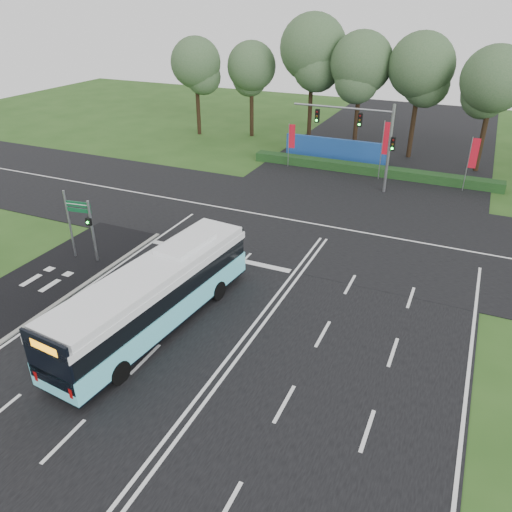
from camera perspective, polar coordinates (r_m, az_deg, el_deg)
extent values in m
plane|color=#284D19|center=(25.08, 0.39, -7.12)|extent=(120.00, 120.00, 0.00)
cube|color=black|center=(25.07, 0.39, -7.08)|extent=(20.00, 120.00, 0.04)
cube|color=black|center=(34.98, 8.41, 3.31)|extent=(120.00, 14.00, 0.05)
cube|color=black|center=(29.81, -24.77, -3.76)|extent=(5.00, 18.00, 0.06)
cube|color=gray|center=(28.17, -21.47, -4.87)|extent=(0.25, 18.00, 0.12)
cube|color=#69E4F5|center=(24.37, -11.30, -5.79)|extent=(3.70, 12.44, 1.12)
cube|color=black|center=(24.65, -11.19, -6.78)|extent=(3.67, 12.37, 0.31)
cube|color=black|center=(23.83, -11.52, -3.74)|extent=(3.58, 12.24, 0.97)
cube|color=white|center=(23.52, -11.66, -2.47)|extent=(3.70, 12.44, 0.36)
cube|color=white|center=(23.35, -11.74, -1.72)|extent=(3.60, 11.94, 0.36)
cube|color=white|center=(24.92, -8.04, 1.40)|extent=(1.92, 3.20, 0.26)
cube|color=black|center=(20.56, -22.62, -11.14)|extent=(2.48, 0.35, 2.25)
cube|color=orange|center=(20.13, -23.07, -9.60)|extent=(1.43, 0.19, 0.36)
cylinder|color=black|center=(27.56, -8.50, -2.64)|extent=(0.38, 1.08, 1.06)
cylinder|color=black|center=(26.32, -4.35, -3.98)|extent=(0.38, 1.08, 1.06)
cylinder|color=black|center=(23.31, -19.66, -10.51)|extent=(0.38, 1.08, 1.06)
cylinder|color=black|center=(21.83, -15.34, -12.72)|extent=(0.38, 1.08, 1.06)
cylinder|color=gray|center=(30.86, -18.16, 2.64)|extent=(0.16, 0.16, 3.90)
cube|color=black|center=(30.45, -18.57, 3.73)|extent=(0.32, 0.22, 0.45)
sphere|color=#19F233|center=(30.39, -18.69, 3.66)|extent=(0.16, 0.16, 0.16)
cylinder|color=gray|center=(31.73, -20.51, 3.36)|extent=(0.13, 0.13, 4.33)
cube|color=#0D4A27|center=(30.75, -19.70, 5.59)|extent=(1.61, 0.29, 0.32)
cube|color=#0D4A27|center=(30.88, -19.59, 4.95)|extent=(1.61, 0.29, 0.24)
cube|color=white|center=(30.72, -19.75, 5.57)|extent=(1.50, 0.22, 0.04)
cylinder|color=gray|center=(46.91, 3.73, 12.50)|extent=(0.06, 0.06, 4.02)
cube|color=red|center=(46.67, 4.14, 13.48)|extent=(0.53, 0.18, 2.14)
cylinder|color=gray|center=(44.50, 14.14, 11.59)|extent=(0.08, 0.08, 5.08)
cube|color=red|center=(44.18, 14.79, 12.85)|extent=(0.68, 0.05, 2.71)
cylinder|color=gray|center=(43.93, 23.02, 9.60)|extent=(0.07, 0.07, 4.47)
cube|color=red|center=(43.69, 23.68, 10.69)|extent=(0.60, 0.06, 2.38)
cylinder|color=gray|center=(41.27, 14.95, 11.64)|extent=(0.24, 0.24, 7.00)
cylinder|color=gray|center=(41.41, 9.83, 16.36)|extent=(8.00, 0.16, 0.16)
cube|color=black|center=(41.22, 11.81, 14.99)|extent=(0.32, 0.28, 1.05)
cube|color=black|center=(42.11, 7.02, 15.62)|extent=(0.32, 0.28, 1.05)
cube|color=black|center=(41.10, 15.38, 12.25)|extent=(0.32, 0.28, 1.05)
cube|color=#123316|center=(46.26, 12.99, 9.55)|extent=(22.00, 1.20, 0.80)
cube|color=#1B4593|center=(49.25, 9.11, 11.86)|extent=(10.00, 0.30, 2.20)
cylinder|color=black|center=(58.72, -6.66, 17.17)|extent=(0.44, 0.44, 7.35)
sphere|color=#345230|center=(58.12, -6.90, 21.10)|extent=(5.41, 5.41, 5.41)
cylinder|color=black|center=(57.61, -0.50, 17.01)|extent=(0.44, 0.44, 7.09)
sphere|color=#345230|center=(57.00, -0.52, 20.88)|extent=(5.23, 5.23, 5.23)
cylinder|color=black|center=(55.06, 6.25, 17.39)|extent=(0.44, 0.44, 9.06)
sphere|color=#345230|center=(54.39, 6.54, 22.58)|extent=(6.68, 6.68, 6.68)
cylinder|color=black|center=(52.52, 11.49, 15.96)|extent=(0.44, 0.44, 8.07)
sphere|color=#345230|center=(51.82, 11.98, 20.78)|extent=(5.95, 5.95, 5.95)
cylinder|color=black|center=(51.53, 17.62, 15.05)|extent=(0.44, 0.44, 8.12)
sphere|color=#345230|center=(50.82, 18.38, 19.96)|extent=(5.98, 5.98, 5.98)
cylinder|color=black|center=(49.41, 24.62, 13.04)|extent=(0.44, 0.44, 7.60)
sphere|color=#345230|center=(48.69, 25.63, 17.78)|extent=(5.60, 5.60, 5.60)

